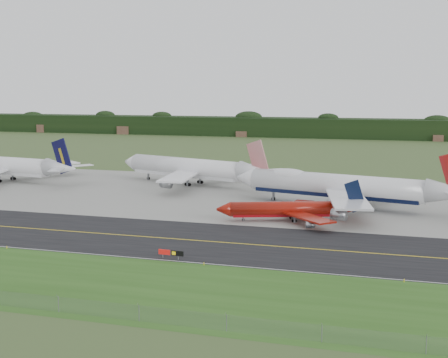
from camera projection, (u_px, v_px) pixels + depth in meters
ground at (208, 236)px, 129.28m from camera, size 600.00×600.00×0.00m
grass_verge at (138, 287)px, 96.08m from camera, size 400.00×30.00×0.01m
taxiway at (202, 241)px, 125.48m from camera, size 400.00×32.00×0.02m
apron at (264, 196)px, 177.65m from camera, size 400.00×78.00×0.01m
taxiway_centreline at (202, 241)px, 125.48m from camera, size 400.00×0.40×0.00m
taxiway_edge_line at (175, 261)px, 110.78m from camera, size 400.00×0.25×0.00m
perimeter_fence at (98, 309)px, 83.60m from camera, size 320.00×0.10×320.00m
horizon_treeline at (344, 129)px, 388.15m from camera, size 700.00×25.00×12.00m
jet_ba_747 at (343, 186)px, 160.13m from camera, size 63.65×51.80×16.16m
jet_red_737 at (293, 209)px, 144.54m from camera, size 34.35×27.22×9.54m
jet_navy_gold at (5, 166)px, 206.03m from camera, size 58.74×50.64×15.18m
jet_star_tail at (193, 169)px, 198.16m from camera, size 57.69×46.94×15.61m
taxiway_sign at (171, 253)px, 111.94m from camera, size 4.90×0.55×1.63m
edge_marker_left at (7, 247)px, 119.41m from camera, size 0.16×0.16×0.50m
edge_marker_center at (204, 264)px, 108.15m from camera, size 0.16×0.16×0.50m
edge_marker_right at (404, 281)px, 98.70m from camera, size 0.16×0.16×0.50m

